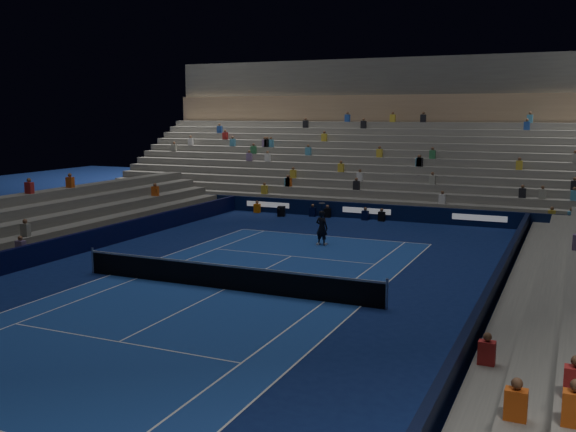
# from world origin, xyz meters

# --- Properties ---
(ground) EXTENTS (90.00, 90.00, 0.00)m
(ground) POSITION_xyz_m (0.00, 0.00, 0.00)
(ground) COLOR navy
(ground) RESTS_ON ground
(court_surface) EXTENTS (10.97, 23.77, 0.01)m
(court_surface) POSITION_xyz_m (0.00, 0.00, 0.01)
(court_surface) COLOR #1A3F94
(court_surface) RESTS_ON ground
(sponsor_barrier_far) EXTENTS (44.00, 0.25, 1.00)m
(sponsor_barrier_far) POSITION_xyz_m (0.00, 18.50, 0.50)
(sponsor_barrier_far) COLOR black
(sponsor_barrier_far) RESTS_ON ground
(sponsor_barrier_east) EXTENTS (0.25, 37.00, 1.00)m
(sponsor_barrier_east) POSITION_xyz_m (9.70, 0.00, 0.50)
(sponsor_barrier_east) COLOR black
(sponsor_barrier_east) RESTS_ON ground
(sponsor_barrier_west) EXTENTS (0.25, 37.00, 1.00)m
(sponsor_barrier_west) POSITION_xyz_m (-9.70, 0.00, 0.50)
(sponsor_barrier_west) COLOR black
(sponsor_barrier_west) RESTS_ON ground
(grandstand_main) EXTENTS (44.00, 15.20, 11.20)m
(grandstand_main) POSITION_xyz_m (0.00, 27.90, 3.38)
(grandstand_main) COLOR slate
(grandstand_main) RESTS_ON ground
(tennis_net) EXTENTS (12.90, 0.10, 1.10)m
(tennis_net) POSITION_xyz_m (0.00, 0.00, 0.50)
(tennis_net) COLOR #B2B2B7
(tennis_net) RESTS_ON ground
(tennis_player) EXTENTS (0.72, 0.54, 1.81)m
(tennis_player) POSITION_xyz_m (0.35, 9.48, 0.90)
(tennis_player) COLOR black
(tennis_player) RESTS_ON ground
(broadcast_camera) EXTENTS (0.64, 1.01, 0.64)m
(broadcast_camera) POSITION_xyz_m (-5.51, 17.30, 0.33)
(broadcast_camera) COLOR black
(broadcast_camera) RESTS_ON ground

